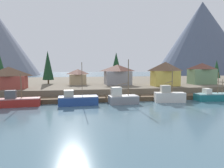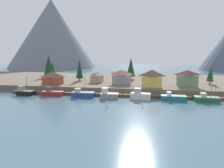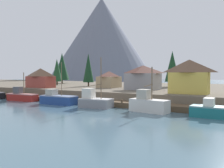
{
  "view_description": "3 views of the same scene",
  "coord_description": "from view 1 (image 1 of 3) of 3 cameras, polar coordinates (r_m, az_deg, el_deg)",
  "views": [
    {
      "loc": [
        -10.3,
        -44.2,
        8.31
      ],
      "look_at": [
        -2.11,
        3.38,
        3.86
      ],
      "focal_mm": 31.95,
      "sensor_mm": 36.0,
      "label": 1
    },
    {
      "loc": [
        11.71,
        -69.51,
        15.77
      ],
      "look_at": [
        -0.31,
        2.21,
        4.45
      ],
      "focal_mm": 31.66,
      "sensor_mm": 36.0,
      "label": 2
    },
    {
      "loc": [
        25.23,
        -40.08,
        6.64
      ],
      "look_at": [
        0.93,
        1.73,
        4.46
      ],
      "focal_mm": 38.2,
      "sensor_mm": 36.0,
      "label": 3
    }
  ],
  "objects": [
    {
      "name": "ground_plane",
      "position": [
        65.61,
        -0.65,
        -2.45
      ],
      "size": [
        400.0,
        400.0,
        1.0
      ],
      "primitive_type": "cube",
      "color": "#476675"
    },
    {
      "name": "dock",
      "position": [
        47.96,
        2.77,
        -4.11
      ],
      "size": [
        80.0,
        4.0,
        1.6
      ],
      "color": "brown",
      "rests_on": "ground_plane"
    },
    {
      "name": "shoreline_bank",
      "position": [
        77.21,
        -2.06,
        0.02
      ],
      "size": [
        400.0,
        56.0,
        2.5
      ],
      "primitive_type": "cube",
      "color": "#665B4C",
      "rests_on": "ground_plane"
    },
    {
      "name": "mountain_central_peak",
      "position": [
        212.03,
        24.17,
        11.78
      ],
      "size": [
        86.37,
        86.37,
        68.03
      ],
      "primitive_type": "cone",
      "color": "#4C566B",
      "rests_on": "ground_plane"
    },
    {
      "name": "fishing_boat_red",
      "position": [
        44.94,
        -25.34,
        -4.5
      ],
      "size": [
        8.32,
        2.8,
        6.84
      ],
      "rotation": [
        0.0,
        0.0,
        0.07
      ],
      "color": "maroon",
      "rests_on": "ground_plane"
    },
    {
      "name": "fishing_boat_blue",
      "position": [
        42.98,
        -9.87,
        -4.47
      ],
      "size": [
        8.28,
        3.33,
        9.04
      ],
      "rotation": [
        0.0,
        0.0,
        0.03
      ],
      "color": "navy",
      "rests_on": "ground_plane"
    },
    {
      "name": "fishing_boat_grey",
      "position": [
        43.81,
        2.92,
        -4.03
      ],
      "size": [
        6.5,
        3.67,
        9.66
      ],
      "rotation": [
        0.0,
        0.0,
        0.08
      ],
      "color": "gray",
      "rests_on": "ground_plane"
    },
    {
      "name": "fishing_boat_white",
      "position": [
        47.54,
        15.99,
        -3.3
      ],
      "size": [
        7.06,
        3.54,
        7.72
      ],
      "rotation": [
        0.0,
        0.0,
        -0.16
      ],
      "color": "silver",
      "rests_on": "ground_plane"
    },
    {
      "name": "fishing_boat_teal",
      "position": [
        53.4,
        26.73,
        -3.2
      ],
      "size": [
        8.28,
        3.32,
        6.76
      ],
      "rotation": [
        0.0,
        0.0,
        -0.03
      ],
      "color": "#196B70",
      "rests_on": "ground_plane"
    },
    {
      "name": "house_green",
      "position": [
        69.41,
        24.33,
        2.8
      ],
      "size": [
        8.03,
        4.88,
        6.64
      ],
      "color": "#6B8E66",
      "rests_on": "shoreline_bank"
    },
    {
      "name": "house_grey",
      "position": [
        61.38,
        1.59,
        2.78
      ],
      "size": [
        8.0,
        6.93,
        6.15
      ],
      "color": "gray",
      "rests_on": "shoreline_bank"
    },
    {
      "name": "house_tan",
      "position": [
        63.56,
        -9.73,
        2.14
      ],
      "size": [
        5.26,
        6.67,
        4.75
      ],
      "color": "tan",
      "rests_on": "shoreline_bank"
    },
    {
      "name": "house_red",
      "position": [
        55.91,
        -27.4,
        1.64
      ],
      "size": [
        8.39,
        4.4,
        5.57
      ],
      "color": "#9E4238",
      "rests_on": "shoreline_bank"
    },
    {
      "name": "house_yellow",
      "position": [
        59.22,
        15.0,
        2.89
      ],
      "size": [
        7.89,
        4.34,
        6.92
      ],
      "color": "gold",
      "rests_on": "shoreline_bank"
    },
    {
      "name": "conifer_near_left",
      "position": [
        66.92,
        -17.87,
        5.09
      ],
      "size": [
        3.49,
        3.49,
        10.52
      ],
      "color": "#4C3823",
      "rests_on": "shoreline_bank"
    },
    {
      "name": "conifer_near_right",
      "position": [
        82.13,
        27.71,
        3.84
      ],
      "size": [
        2.92,
        2.92,
        7.95
      ],
      "color": "#4C3823",
      "rests_on": "shoreline_bank"
    },
    {
      "name": "conifer_mid_right",
      "position": [
        77.86,
        1.21,
        5.59
      ],
      "size": [
        4.47,
        4.47,
        10.95
      ],
      "color": "#4C3823",
      "rests_on": "shoreline_bank"
    },
    {
      "name": "conifer_back_left",
      "position": [
        71.44,
        -29.34,
        4.15
      ],
      "size": [
        3.67,
        3.67,
        9.26
      ],
      "color": "#4C3823",
      "rests_on": "shoreline_bank"
    }
  ]
}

